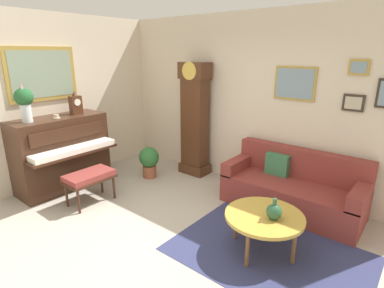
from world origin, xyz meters
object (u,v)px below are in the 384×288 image
object	(u,v)px
mantel_clock	(76,104)
flower_vase	(24,101)
piano	(62,153)
teacup	(56,117)
grandfather_clock	(195,123)
coffee_table	(264,217)
green_jug	(274,212)
potted_plant	(149,160)
piano_bench	(89,177)
couch	(293,188)

from	to	relation	value
mantel_clock	flower_vase	distance (m)	0.80
mantel_clock	piano	bearing A→B (deg)	-90.35
mantel_clock	teacup	distance (m)	0.42
grandfather_clock	flower_vase	xyz separation A→B (m)	(-1.30, -2.32, 0.55)
grandfather_clock	teacup	size ratio (longest dim) A/B	17.50
coffee_table	teacup	xyz separation A→B (m)	(-3.30, -0.57, 0.80)
green_jug	potted_plant	world-z (taller)	green_jug
piano_bench	grandfather_clock	size ratio (longest dim) A/B	0.34
grandfather_clock	green_jug	bearing A→B (deg)	-31.87
couch	potted_plant	distance (m)	2.49
grandfather_clock	couch	distance (m)	2.06
coffee_table	piano	bearing A→B (deg)	-171.16
grandfather_clock	potted_plant	world-z (taller)	grandfather_clock
piano_bench	coffee_table	bearing A→B (deg)	12.78
grandfather_clock	couch	size ratio (longest dim) A/B	1.07
couch	mantel_clock	xyz separation A→B (m)	(-3.24, -1.35, 1.05)
piano	green_jug	distance (m)	3.52
grandfather_clock	coffee_table	distance (m)	2.52
grandfather_clock	mantel_clock	size ratio (longest dim) A/B	5.34
piano_bench	grandfather_clock	distance (m)	2.05
piano_bench	mantel_clock	world-z (taller)	mantel_clock
teacup	green_jug	size ratio (longest dim) A/B	0.48
flower_vase	teacup	size ratio (longest dim) A/B	5.00
piano	mantel_clock	distance (m)	0.83
flower_vase	green_jug	distance (m)	3.74
piano	couch	xyz separation A→B (m)	(3.24, 1.69, -0.29)
mantel_clock	teacup	xyz separation A→B (m)	(0.06, -0.38, -0.15)
piano	green_jug	world-z (taller)	piano
piano	coffee_table	bearing A→B (deg)	8.84
mantel_clock	flower_vase	world-z (taller)	flower_vase
piano_bench	teacup	world-z (taller)	teacup
couch	coffee_table	world-z (taller)	couch
piano_bench	grandfather_clock	bearing A→B (deg)	76.27
coffee_table	flower_vase	size ratio (longest dim) A/B	1.52
teacup	potted_plant	xyz separation A→B (m)	(0.74, 1.22, -0.90)
couch	coffee_table	distance (m)	1.18
piano	green_jug	size ratio (longest dim) A/B	6.00
couch	flower_vase	size ratio (longest dim) A/B	3.28
grandfather_clock	green_jug	distance (m)	2.60
piano	potted_plant	bearing A→B (deg)	55.72
piano_bench	grandfather_clock	world-z (taller)	grandfather_clock
couch	mantel_clock	world-z (taller)	mantel_clock
piano	flower_vase	size ratio (longest dim) A/B	2.48
green_jug	flower_vase	bearing A→B (deg)	-164.55
potted_plant	mantel_clock	bearing A→B (deg)	-133.60
grandfather_clock	mantel_clock	xyz separation A→B (m)	(-1.30, -1.53, 0.40)
coffee_table	teacup	world-z (taller)	teacup
teacup	potted_plant	distance (m)	1.69
teacup	green_jug	bearing A→B (deg)	9.22
grandfather_clock	flower_vase	distance (m)	2.71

